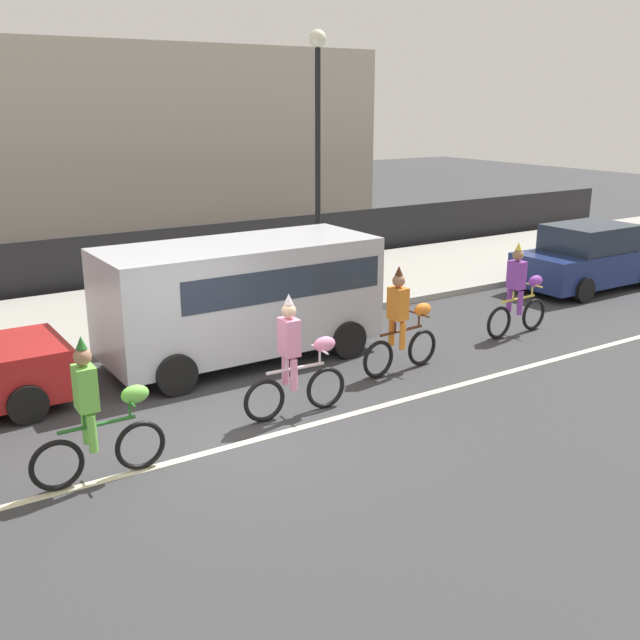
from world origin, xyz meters
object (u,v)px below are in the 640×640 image
Objects in this scene: parade_cyclist_pink at (296,362)px; parade_cyclist_orange at (402,326)px; parade_cyclist_lime at (98,418)px; parked_van_silver at (244,291)px; street_lamp_post at (318,131)px; parked_car_navy at (590,258)px; parade_cyclist_purple at (519,294)px.

parade_cyclist_orange is at bearing 13.93° from parade_cyclist_pink.
parked_van_silver reaches higher than parade_cyclist_lime.
parade_cyclist_lime is 3.14m from parade_cyclist_pink.
street_lamp_post reaches higher than parked_van_silver.
parked_van_silver is (-1.99, 2.12, 0.44)m from parade_cyclist_orange.
parade_cyclist_lime and parade_cyclist_pink have the same top height.
parade_cyclist_pink is at bearing -164.81° from parked_car_navy.
parade_cyclist_purple is 0.38× the size of parked_van_silver.
street_lamp_post is (-2.51, 3.62, 3.15)m from parade_cyclist_purple.
parade_cyclist_orange is 5.19m from street_lamp_post.
parade_cyclist_purple is at bearing -158.49° from parked_car_navy.
parade_cyclist_pink is 10.76m from parked_car_navy.
parade_cyclist_orange is 0.47× the size of parked_car_navy.
parade_cyclist_lime is 0.47× the size of parked_car_navy.
street_lamp_post is at bearing 37.94° from parade_cyclist_lime.
parked_car_navy is at bearing -14.88° from street_lamp_post.
parade_cyclist_pink is 1.00× the size of parade_cyclist_purple.
parade_cyclist_purple reaches higher than parked_car_navy.
parade_cyclist_lime is at bearing -172.64° from parade_cyclist_pink.
parade_cyclist_pink is at bearing -126.00° from street_lamp_post.
parked_van_silver is 0.85× the size of street_lamp_post.
parade_cyclist_pink is 2.62m from parade_cyclist_orange.
parked_car_navy is (4.48, 1.76, -0.06)m from parade_cyclist_purple.
parked_van_silver is 9.85m from parked_car_navy.
parked_van_silver is at bearing 78.72° from parade_cyclist_pink.
parade_cyclist_purple is (9.03, 1.46, 0.00)m from parade_cyclist_lime.
parked_van_silver is at bearing 40.66° from parade_cyclist_lime.
parade_cyclist_lime is at bearing -142.06° from street_lamp_post.
street_lamp_post reaches higher than parade_cyclist_purple.
parade_cyclist_pink is at bearing 7.36° from parade_cyclist_lime.
parked_van_silver is (0.55, 2.75, 0.44)m from parade_cyclist_pink.
parade_cyclist_pink is 6.00m from parade_cyclist_purple.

